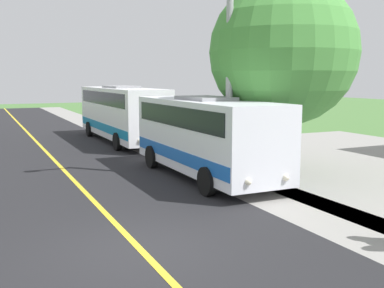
# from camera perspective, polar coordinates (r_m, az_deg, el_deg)

# --- Properties ---
(ground_plane) EXTENTS (120.00, 120.00, 0.00)m
(ground_plane) POSITION_cam_1_polar(r_m,az_deg,el_deg) (10.03, -6.57, -12.79)
(ground_plane) COLOR #477238
(road_surface) EXTENTS (8.00, 100.00, 0.01)m
(road_surface) POSITION_cam_1_polar(r_m,az_deg,el_deg) (10.03, -6.57, -12.76)
(road_surface) COLOR black
(road_surface) RESTS_ON ground
(sidewalk) EXTENTS (2.40, 100.00, 0.01)m
(sidewalk) POSITION_cam_1_polar(r_m,az_deg,el_deg) (12.57, 16.78, -8.70)
(sidewalk) COLOR gray
(sidewalk) RESTS_ON ground
(road_centre_line) EXTENTS (0.16, 100.00, 0.00)m
(road_centre_line) POSITION_cam_1_polar(r_m,az_deg,el_deg) (10.02, -6.57, -12.74)
(road_centre_line) COLOR gold
(road_centre_line) RESTS_ON ground
(shuttle_bus_front) EXTENTS (2.59, 8.02, 2.93)m
(shuttle_bus_front) POSITION_cam_1_polar(r_m,az_deg,el_deg) (16.55, 1.65, 1.35)
(shuttle_bus_front) COLOR white
(shuttle_bus_front) RESTS_ON ground
(transit_bus_rear) EXTENTS (2.57, 10.23, 3.16)m
(transit_bus_rear) POSITION_cam_1_polar(r_m,az_deg,el_deg) (26.34, -8.78, 4.07)
(transit_bus_rear) COLOR white
(transit_bus_rear) RESTS_ON ground
(street_light_pole) EXTENTS (1.97, 0.24, 8.24)m
(street_light_pole) POSITION_cam_1_polar(r_m,az_deg,el_deg) (15.97, 4.31, 11.58)
(street_light_pole) COLOR #9E9EA3
(street_light_pole) RESTS_ON ground
(tree_curbside) EXTENTS (5.45, 5.45, 7.26)m
(tree_curbside) POSITION_cam_1_polar(r_m,az_deg,el_deg) (17.54, 11.25, 11.11)
(tree_curbside) COLOR #4C3826
(tree_curbside) RESTS_ON ground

